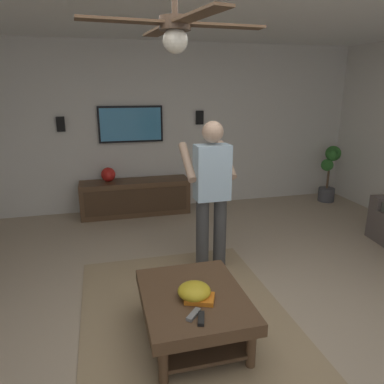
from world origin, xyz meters
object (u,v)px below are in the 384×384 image
(potted_plant_tall, at_px, (330,170))
(ceiling_fan, at_px, (175,28))
(remote_black, at_px, (201,318))
(media_console, at_px, (136,197))
(bowl, at_px, (194,291))
(coffee_table, at_px, (193,305))
(vase_round, at_px, (108,175))
(wall_speaker_right, at_px, (61,124))
(remote_grey, at_px, (194,315))
(tv, at_px, (131,124))
(person_standing, at_px, (211,188))
(book, at_px, (200,298))
(wall_speaker_left, at_px, (200,118))
(remote_white, at_px, (190,294))

(potted_plant_tall, xyz_separation_m, ceiling_fan, (-2.99, 3.38, 1.75))
(potted_plant_tall, distance_m, remote_black, 4.66)
(media_console, bearing_deg, bowl, 2.34)
(potted_plant_tall, distance_m, ceiling_fan, 4.84)
(coffee_table, xyz_separation_m, vase_round, (3.18, 0.54, 0.36))
(media_console, distance_m, wall_speaker_right, 1.58)
(remote_grey, bearing_deg, coffee_table, -151.70)
(vase_round, bearing_deg, coffee_table, -170.45)
(tv, distance_m, remote_black, 3.84)
(person_standing, height_order, vase_round, person_standing)
(book, relative_size, vase_round, 1.00)
(potted_plant_tall, distance_m, book, 4.46)
(person_standing, relative_size, remote_grey, 10.93)
(remote_grey, height_order, vase_round, vase_round)
(vase_round, height_order, wall_speaker_left, wall_speaker_left)
(remote_white, relative_size, ceiling_fan, 0.12)
(vase_round, relative_size, ceiling_fan, 0.18)
(person_standing, height_order, remote_grey, person_standing)
(ceiling_fan, bearing_deg, vase_round, 7.33)
(remote_grey, bearing_deg, wall_speaker_right, -120.61)
(coffee_table, bearing_deg, vase_round, 9.55)
(potted_plant_tall, xyz_separation_m, bowl, (-3.03, 3.26, -0.11))
(remote_black, relative_size, wall_speaker_left, 0.68)
(wall_speaker_left, distance_m, wall_speaker_right, 2.17)
(coffee_table, xyz_separation_m, tv, (3.37, 0.14, 1.11))
(tv, bearing_deg, potted_plant_tall, 83.26)
(book, bearing_deg, remote_white, 142.63)
(tv, xyz_separation_m, book, (-3.48, -0.16, -0.99))
(tv, bearing_deg, coffee_table, 2.32)
(ceiling_fan, bearing_deg, remote_grey, -168.42)
(tv, xyz_separation_m, potted_plant_tall, (-0.40, -3.39, -0.84))
(potted_plant_tall, distance_m, wall_speaker_right, 4.53)
(media_console, bearing_deg, person_standing, 16.79)
(tv, xyz_separation_m, vase_round, (-0.19, 0.40, -0.74))
(coffee_table, distance_m, wall_speaker_left, 3.72)
(book, bearing_deg, ceiling_fan, 173.42)
(media_console, height_order, person_standing, person_standing)
(remote_white, distance_m, wall_speaker_left, 3.70)
(coffee_table, xyz_separation_m, remote_white, (-0.01, 0.03, 0.12))
(remote_black, height_order, book, book)
(bowl, bearing_deg, ceiling_fan, 75.18)
(ceiling_fan, bearing_deg, potted_plant_tall, -48.42)
(remote_black, bearing_deg, bowl, 12.60)
(book, bearing_deg, media_console, 115.05)
(tv, relative_size, bowl, 3.92)
(coffee_table, height_order, bowl, bowl)
(person_standing, bearing_deg, book, 158.17)
(coffee_table, relative_size, remote_grey, 6.67)
(media_console, xyz_separation_m, remote_black, (-3.47, -0.11, 0.14))
(potted_plant_tall, bearing_deg, remote_grey, 134.37)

